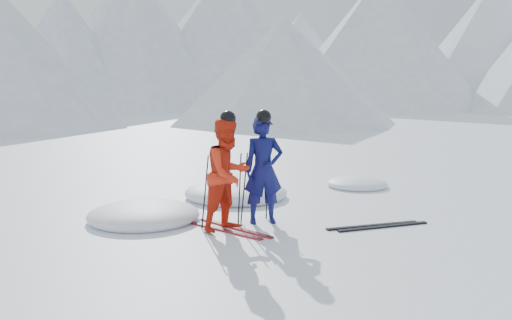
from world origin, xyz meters
TOP-DOWN VIEW (x-y plane):
  - ground at (0.00, 0.00)m, footprint 160.00×160.00m
  - mountain_range at (5.71, 35.31)m, footprint 106.15×62.94m
  - skier_blue at (-1.88, 0.43)m, footprint 0.78×0.64m
  - skier_red at (-2.62, 0.34)m, footprint 1.06×0.92m
  - pole_blue_left at (-2.18, 0.58)m, footprint 0.12×0.09m
  - pole_blue_right at (-1.63, 0.68)m, footprint 0.12×0.07m
  - pole_red_left at (-2.92, 0.59)m, footprint 0.12×0.10m
  - pole_red_right at (-2.32, 0.49)m, footprint 0.12×0.09m
  - ski_worn_left at (-2.74, 0.34)m, footprint 0.59×1.65m
  - ski_worn_right at (-2.50, 0.34)m, footprint 0.48×1.68m
  - ski_loose_a at (-0.45, -0.76)m, footprint 1.67×0.50m
  - ski_loose_b at (-0.35, -0.91)m, footprint 1.68×0.44m
  - snow_lumps at (-1.69, 2.16)m, footprint 7.09×2.91m

SIDE VIEW (x-z plane):
  - ground at x=0.00m, z-range 0.00..0.00m
  - snow_lumps at x=-1.69m, z-range -0.24..0.24m
  - ski_worn_left at x=-2.74m, z-range 0.00..0.03m
  - ski_worn_right at x=-2.50m, z-range 0.00..0.03m
  - ski_loose_a at x=-0.45m, z-range 0.00..0.03m
  - ski_loose_b at x=-0.35m, z-range 0.00..0.03m
  - pole_blue_left at x=-2.18m, z-range 0.00..1.23m
  - pole_blue_right at x=-1.63m, z-range 0.00..1.23m
  - pole_red_right at x=-2.32m, z-range 0.00..1.24m
  - pole_red_left at x=-2.92m, z-range 0.00..1.24m
  - skier_blue at x=-1.88m, z-range 0.00..1.85m
  - skier_red at x=-2.62m, z-range 0.00..1.86m
  - mountain_range at x=5.71m, z-range -1.04..14.49m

